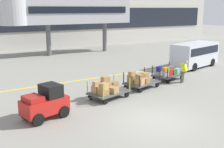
{
  "coord_description": "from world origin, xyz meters",
  "views": [
    {
      "loc": [
        -7.52,
        -9.57,
        5.06
      ],
      "look_at": [
        -0.51,
        3.22,
        1.58
      ],
      "focal_mm": 44.56,
      "sensor_mm": 36.0,
      "label": 1
    }
  ],
  "objects_px": {
    "baggage_handler": "(184,71)",
    "baggage_cart_lead": "(107,89)",
    "baggage_cart_middle": "(140,80)",
    "shuttle_van": "(195,53)",
    "baggage_tug": "(45,103)",
    "baggage_cart_tail": "(168,73)"
  },
  "relations": [
    {
      "from": "baggage_cart_tail",
      "to": "baggage_cart_middle",
      "type": "bearing_deg",
      "value": -164.25
    },
    {
      "from": "baggage_cart_tail",
      "to": "baggage_cart_lead",
      "type": "bearing_deg",
      "value": -164.05
    },
    {
      "from": "baggage_cart_tail",
      "to": "baggage_tug",
      "type": "bearing_deg",
      "value": -163.54
    },
    {
      "from": "baggage_tug",
      "to": "baggage_handler",
      "type": "height_order",
      "value": "baggage_tug"
    },
    {
      "from": "baggage_cart_middle",
      "to": "baggage_cart_tail",
      "type": "relative_size",
      "value": 1.0
    },
    {
      "from": "baggage_tug",
      "to": "baggage_cart_tail",
      "type": "height_order",
      "value": "baggage_tug"
    },
    {
      "from": "baggage_cart_lead",
      "to": "baggage_tug",
      "type": "bearing_deg",
      "value": -162.77
    },
    {
      "from": "baggage_cart_middle",
      "to": "baggage_cart_tail",
      "type": "bearing_deg",
      "value": 15.75
    },
    {
      "from": "baggage_cart_middle",
      "to": "shuttle_van",
      "type": "relative_size",
      "value": 0.6
    },
    {
      "from": "baggage_handler",
      "to": "baggage_cart_lead",
      "type": "bearing_deg",
      "value": -175.4
    },
    {
      "from": "baggage_cart_middle",
      "to": "baggage_cart_lead",
      "type": "bearing_deg",
      "value": -163.84
    },
    {
      "from": "baggage_handler",
      "to": "baggage_cart_tail",
      "type": "bearing_deg",
      "value": 109.01
    },
    {
      "from": "baggage_tug",
      "to": "baggage_cart_tail",
      "type": "xyz_separation_m",
      "value": [
        9.71,
        2.87,
        -0.22
      ]
    },
    {
      "from": "baggage_tug",
      "to": "baggage_cart_middle",
      "type": "relative_size",
      "value": 0.75
    },
    {
      "from": "baggage_cart_lead",
      "to": "baggage_cart_tail",
      "type": "height_order",
      "value": "baggage_cart_lead"
    },
    {
      "from": "baggage_cart_middle",
      "to": "baggage_tug",
      "type": "bearing_deg",
      "value": -163.22
    },
    {
      "from": "baggage_cart_lead",
      "to": "baggage_cart_tail",
      "type": "relative_size",
      "value": 1.0
    },
    {
      "from": "baggage_cart_lead",
      "to": "shuttle_van",
      "type": "bearing_deg",
      "value": 20.62
    },
    {
      "from": "baggage_cart_tail",
      "to": "shuttle_van",
      "type": "height_order",
      "value": "shuttle_van"
    },
    {
      "from": "baggage_cart_middle",
      "to": "baggage_cart_tail",
      "type": "xyz_separation_m",
      "value": [
        3.0,
        0.85,
        -0.02
      ]
    },
    {
      "from": "baggage_handler",
      "to": "shuttle_van",
      "type": "relative_size",
      "value": 0.31
    },
    {
      "from": "baggage_tug",
      "to": "shuttle_van",
      "type": "height_order",
      "value": "shuttle_van"
    }
  ]
}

